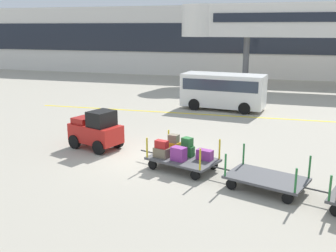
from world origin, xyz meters
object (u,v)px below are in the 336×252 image
baggage_cart_lead (181,154)px  baggage_cart_middle (266,179)px  shuttle_van (223,89)px  baggage_tug (96,130)px

baggage_cart_lead → baggage_cart_middle: bearing=-18.8°
baggage_cart_lead → shuttle_van: (-0.23, 10.46, 0.72)m
shuttle_van → baggage_cart_middle: bearing=-74.6°
baggage_cart_middle → shuttle_van: bearing=105.4°
baggage_cart_middle → baggage_cart_lead: bearing=161.2°
baggage_cart_lead → baggage_tug: bearing=161.9°
baggage_tug → baggage_cart_lead: bearing=-18.1°
baggage_tug → baggage_cart_middle: (6.79, -2.26, -0.41)m
baggage_cart_middle → shuttle_van: (-3.16, 11.46, 0.89)m
baggage_tug → baggage_cart_middle: bearing=-18.4°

